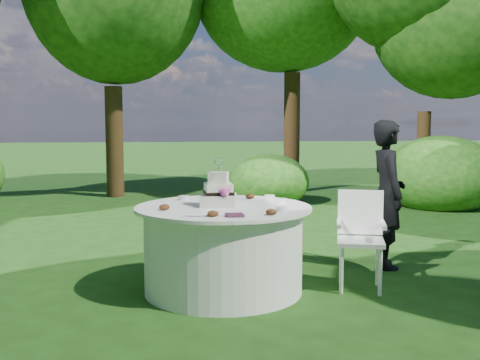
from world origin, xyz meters
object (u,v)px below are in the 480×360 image
(napkins, at_px, (235,215))
(table, at_px, (223,248))
(chair, at_px, (360,232))
(guest, at_px, (387,194))
(cake, at_px, (219,193))

(napkins, height_order, table, napkins)
(chair, bearing_deg, guest, 51.75)
(table, bearing_deg, chair, -2.42)
(table, distance_m, cake, 0.50)
(cake, distance_m, chair, 1.34)
(cake, bearing_deg, chair, -3.44)
(guest, bearing_deg, cake, 112.79)
(napkins, distance_m, table, 0.68)
(guest, relative_size, cake, 3.63)
(napkins, bearing_deg, guest, 33.79)
(chair, bearing_deg, cake, 176.56)
(napkins, relative_size, guest, 0.09)
(napkins, xyz_separation_m, table, (-0.03, 0.55, -0.39))
(cake, bearing_deg, guest, 18.06)
(napkins, distance_m, cake, 0.59)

